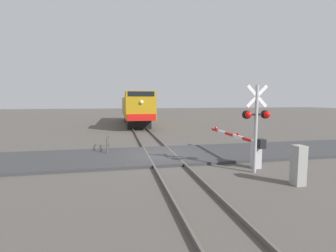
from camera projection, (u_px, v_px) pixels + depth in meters
The scene contains 9 objects.
ground_plane at pixel (161, 157), 13.27m from camera, with size 160.00×160.00×0.00m, color #514C47.
rail_track_left at pixel (148, 156), 13.12m from camera, with size 0.08×80.00×0.15m, color #59544C.
rail_track_right at pixel (174, 155), 13.41m from camera, with size 0.08×80.00×0.15m, color #59544C.
road_surface at pixel (161, 155), 13.27m from camera, with size 36.00×4.43×0.14m, color #38383A.
locomotive at pixel (135, 108), 31.03m from camera, with size 2.91×16.55×3.91m.
crossing_signal at pixel (256, 120), 10.09m from camera, with size 1.18×0.33×3.66m.
crossing_gate at pixel (248, 146), 11.61m from camera, with size 0.36×5.72×1.38m.
utility_cabinet at pixel (298, 165), 8.76m from camera, with size 0.38×0.42×1.44m, color #999993.
guard_railing at pixel (108, 141), 14.70m from camera, with size 0.08×2.73×0.95m.
Camera 1 is at (-2.27, -12.84, 3.03)m, focal length 26.32 mm.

